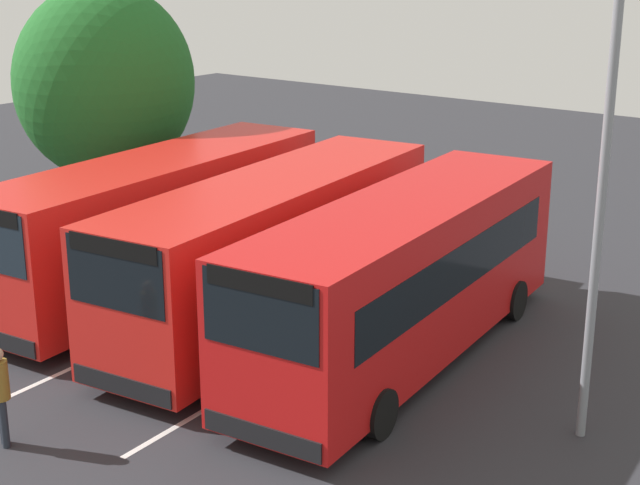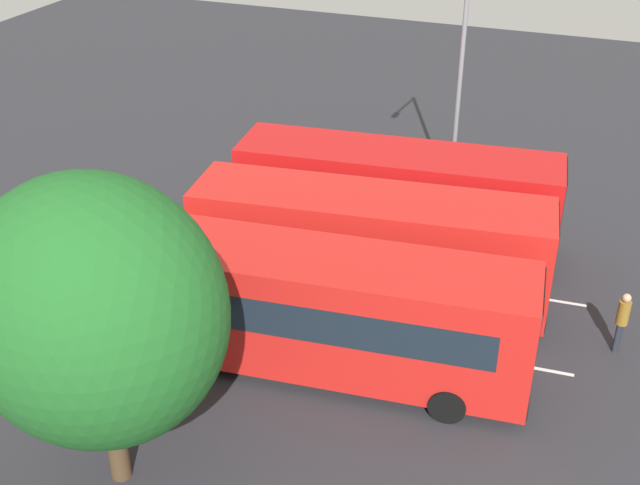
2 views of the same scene
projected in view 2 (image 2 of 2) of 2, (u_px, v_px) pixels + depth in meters
ground_plane at (365, 301)px, 23.87m from camera, size 63.18×63.18×0.00m
bus_far_left at (330, 310)px, 20.25m from camera, size 10.31×3.47×3.31m
bus_center_left at (370, 244)px, 23.15m from camera, size 10.34×3.70×3.31m
bus_center_right at (397, 195)px, 25.87m from camera, size 10.32×3.52×3.31m
pedestrian at (622, 317)px, 21.29m from camera, size 0.43×0.43×1.79m
street_lamp at (459, 69)px, 27.31m from camera, size 0.43×2.73×8.49m
depot_tree at (95, 312)px, 15.74m from camera, size 5.36×4.82×7.17m
lane_stripe_outer_left at (345, 333)px, 22.48m from camera, size 12.23×0.86×0.01m
lane_stripe_inner_left at (382, 272)px, 25.24m from camera, size 12.23×0.86×0.01m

